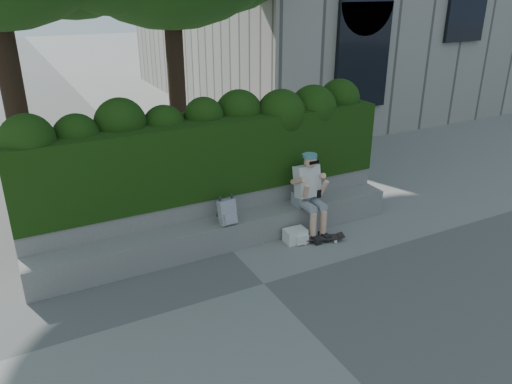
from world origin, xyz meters
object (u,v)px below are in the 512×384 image
person (309,191)px  skateboard (319,238)px  backpack_ground (295,236)px  backpack_plaid (227,212)px

person → skateboard: (-0.02, -0.39, -0.69)m
skateboard → backpack_ground: 0.40m
backpack_ground → person: bearing=31.6°
backpack_ground → backpack_plaid: bearing=166.2°
person → backpack_ground: person is taller
backpack_plaid → backpack_ground: bearing=-19.6°
backpack_plaid → backpack_ground: size_ratio=1.11×
backpack_plaid → backpack_ground: 1.23m
backpack_plaid → backpack_ground: backpack_plaid is taller
person → backpack_ground: size_ratio=3.96×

